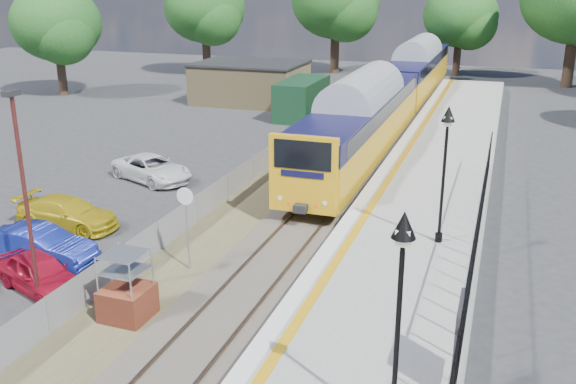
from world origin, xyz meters
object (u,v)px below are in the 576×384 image
at_px(carpark_lamp, 24,188).
at_px(car_white, 152,169).
at_px(car_yellow, 67,213).
at_px(car_blue, 38,246).
at_px(speed_sign, 186,214).
at_px(brick_plinth, 126,287).
at_px(victorian_lamp_north, 446,143).
at_px(car_red, 40,273).
at_px(train, 396,88).
at_px(victorian_lamp_south, 401,274).

distance_m(carpark_lamp, car_white, 12.92).
bearing_deg(carpark_lamp, car_yellow, 119.59).
distance_m(car_blue, car_yellow, 3.34).
height_order(speed_sign, carpark_lamp, carpark_lamp).
bearing_deg(car_blue, brick_plinth, -116.02).
bearing_deg(victorian_lamp_north, speed_sign, -158.71).
bearing_deg(speed_sign, car_red, -140.99).
distance_m(speed_sign, car_yellow, 6.71).
bearing_deg(brick_plinth, car_blue, 155.15).
height_order(car_red, car_blue, car_blue).
relative_size(carpark_lamp, car_red, 1.83).
xyz_separation_m(speed_sign, car_red, (-3.70, -2.80, -1.41)).
xyz_separation_m(car_red, car_white, (-2.59, 11.24, 0.01)).
bearing_deg(train, speed_sign, -95.69).
height_order(victorian_lamp_south, car_yellow, victorian_lamp_south).
height_order(victorian_lamp_south, train, victorian_lamp_south).
relative_size(victorian_lamp_south, brick_plinth, 2.21).
height_order(car_red, car_white, car_white).
bearing_deg(car_red, car_white, 35.18).
xyz_separation_m(brick_plinth, carpark_lamp, (-2.89, -0.24, 2.72)).
bearing_deg(car_white, victorian_lamp_south, -114.49).
height_order(victorian_lamp_north, brick_plinth, victorian_lamp_north).
height_order(speed_sign, car_blue, speed_sign).
relative_size(speed_sign, car_yellow, 0.70).
height_order(victorian_lamp_south, brick_plinth, victorian_lamp_south).
distance_m(victorian_lamp_north, brick_plinth, 10.78).
bearing_deg(victorian_lamp_north, car_red, -153.10).
bearing_deg(carpark_lamp, car_white, 104.98).
bearing_deg(car_white, train, -5.20).
bearing_deg(victorian_lamp_north, car_yellow, -175.64).
relative_size(train, car_white, 9.32).
bearing_deg(train, car_blue, -106.12).
distance_m(carpark_lamp, car_yellow, 7.20).
bearing_deg(car_yellow, victorian_lamp_north, -83.37).
height_order(victorian_lamp_north, carpark_lamp, carpark_lamp).
distance_m(train, brick_plinth, 28.69).
relative_size(victorian_lamp_south, car_red, 1.30).
height_order(train, speed_sign, train).
relative_size(brick_plinth, car_blue, 0.52).
bearing_deg(victorian_lamp_south, car_red, 160.41).
bearing_deg(victorian_lamp_south, car_blue, 156.09).
xyz_separation_m(train, car_yellow, (-8.76, -23.13, -1.74)).
distance_m(car_blue, car_white, 9.68).
height_order(train, car_red, train).
distance_m(victorian_lamp_south, car_blue, 14.77).
xyz_separation_m(victorian_lamp_north, car_red, (-11.50, -5.84, -3.69)).
height_order(brick_plinth, car_blue, brick_plinth).
height_order(brick_plinth, car_white, brick_plinth).
xyz_separation_m(victorian_lamp_north, car_blue, (-12.89, -4.20, -3.64)).
distance_m(victorian_lamp_north, train, 22.77).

